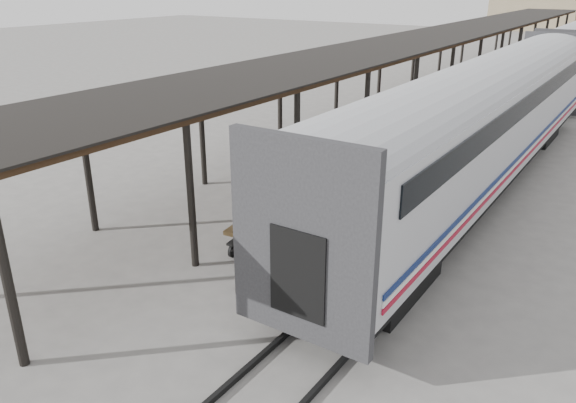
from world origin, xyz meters
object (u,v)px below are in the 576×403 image
(luggage_tug, at_px, (424,107))
(pedestrian, at_px, (408,120))
(baggage_cart, at_px, (265,226))
(porter, at_px, (257,200))

(luggage_tug, distance_m, pedestrian, 4.90)
(pedestrian, bearing_deg, baggage_cart, 99.88)
(porter, xyz_separation_m, pedestrian, (-1.39, 13.75, -0.74))
(pedestrian, bearing_deg, luggage_tug, -73.37)
(porter, bearing_deg, luggage_tug, 34.23)
(baggage_cart, bearing_deg, porter, -76.61)
(baggage_cart, height_order, porter, porter)
(baggage_cart, bearing_deg, pedestrian, 87.31)
(baggage_cart, bearing_deg, luggage_tug, 89.14)
(baggage_cart, height_order, pedestrian, pedestrian)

